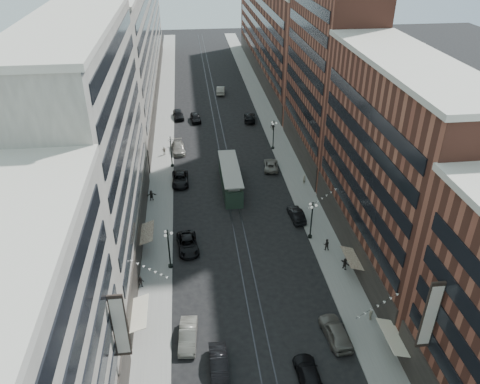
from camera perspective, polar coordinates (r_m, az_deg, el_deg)
name	(u,v)px	position (r m, az deg, el deg)	size (l,w,h in m)	color
ground	(223,152)	(85.84, -2.05, 4.93)	(220.00, 220.00, 0.00)	black
sidewalk_west	(164,133)	(94.86, -9.26, 7.16)	(4.00, 180.00, 0.15)	gray
sidewalk_east	(273,128)	(96.23, 4.03, 7.84)	(4.00, 180.00, 0.15)	gray
rail_west	(216,131)	(94.90, -3.00, 7.49)	(0.12, 180.00, 0.02)	#2D2D33
rail_east	(222,130)	(94.99, -2.15, 7.54)	(0.12, 180.00, 0.02)	#2D2D33
building_west_mid	(94,150)	(56.34, -17.42, 4.93)	(8.00, 36.00, 28.00)	#A8A295
building_west_far	(136,38)	(116.28, -12.60, 17.88)	(8.00, 90.00, 26.00)	#A8A295
building_east_mid	(392,169)	(56.55, 18.09, 2.64)	(8.00, 30.00, 24.00)	brown
building_east_tower	(331,36)	(78.41, 11.06, 18.18)	(8.00, 26.00, 42.00)	brown
building_east_far	(273,31)	(126.87, 4.10, 19.03)	(8.00, 72.00, 24.00)	brown
lamppost_sw_far	(169,248)	(56.61, -8.67, -6.71)	(1.03, 1.14, 5.52)	black
lamppost_sw_mid	(171,151)	(79.86, -8.40, 5.02)	(1.03, 1.14, 5.52)	black
lamppost_se_far	(312,219)	(61.67, 8.72, -3.27)	(1.03, 1.14, 5.52)	black
lamppost_se_mid	(273,134)	(85.70, 4.10, 7.09)	(1.03, 1.14, 5.52)	black
streetcar	(230,179)	(73.30, -1.19, 1.64)	(2.85, 12.87, 3.56)	#22362A
car_1	(188,335)	(49.30, -6.37, -16.99)	(1.70, 4.87, 1.60)	slate
car_2	(188,244)	(60.79, -6.40, -6.32)	(2.54, 5.52, 1.53)	black
car_4	(336,332)	(50.17, 11.60, -16.35)	(2.12, 5.26, 1.79)	#625E57
car_5	(219,364)	(46.82, -2.60, -20.18)	(1.69, 4.83, 1.59)	black
car_6	(308,374)	(46.59, 8.31, -21.06)	(2.04, 5.02, 1.46)	black
pedestrian_2	(141,282)	(55.67, -11.99, -10.70)	(0.76, 0.42, 1.57)	black
pedestrian_4	(371,314)	(52.78, 15.66, -14.09)	(0.89, 0.40, 1.51)	#BCB59C
car_7	(180,179)	(75.62, -7.30, 1.59)	(2.57, 5.58, 1.55)	black
car_8	(178,148)	(86.17, -7.53, 5.36)	(2.24, 5.51, 1.60)	gray
car_9	(178,114)	(101.51, -7.52, 9.35)	(2.02, 5.01, 1.71)	black
car_10	(296,214)	(66.57, 6.90, -2.74)	(1.62, 4.65, 1.53)	black
car_11	(271,165)	(79.68, 3.79, 3.31)	(2.35, 5.09, 1.41)	slate
car_12	(250,117)	(99.37, 1.17, 9.11)	(2.25, 5.52, 1.60)	black
car_13	(195,118)	(99.46, -5.45, 9.01)	(1.95, 4.85, 1.65)	black
car_14	(221,90)	(115.91, -2.36, 12.30)	(1.89, 5.41, 1.78)	gray
pedestrian_5	(151,195)	(71.43, -10.75, -0.40)	(1.52, 0.44, 1.64)	black
pedestrian_6	(164,151)	(85.06, -9.22, 4.99)	(0.94, 0.43, 1.60)	#B4A595
pedestrian_7	(326,244)	(61.02, 10.48, -6.31)	(0.79, 0.43, 1.62)	black
pedestrian_8	(304,179)	(75.24, 7.82, 1.54)	(0.58, 0.38, 1.58)	#ABA48E
pedestrian_9	(273,126)	(94.73, 4.01, 8.04)	(1.05, 0.43, 1.62)	black
pedestrian_extra_0	(345,264)	(58.45, 12.68, -8.53)	(1.42, 0.41, 1.53)	black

